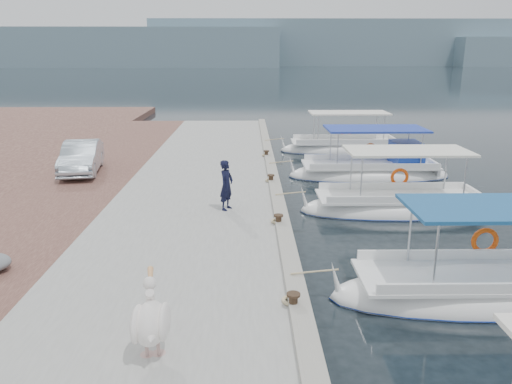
% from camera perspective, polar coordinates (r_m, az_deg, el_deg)
% --- Properties ---
extents(ground, '(400.00, 400.00, 0.00)m').
position_cam_1_polar(ground, '(13.71, 4.40, -7.85)').
color(ground, black).
rests_on(ground, ground).
extents(concrete_quay, '(6.00, 40.00, 0.50)m').
position_cam_1_polar(concrete_quay, '(18.36, -6.37, -0.91)').
color(concrete_quay, gray).
rests_on(concrete_quay, ground).
extents(quay_curb, '(0.44, 40.00, 0.12)m').
position_cam_1_polar(quay_curb, '(18.21, 2.34, 0.06)').
color(quay_curb, gray).
rests_on(quay_curb, concrete_quay).
extents(cobblestone_strip, '(4.00, 40.00, 0.50)m').
position_cam_1_polar(cobblestone_strip, '(19.48, -21.18, -0.92)').
color(cobblestone_strip, brown).
rests_on(cobblestone_strip, ground).
extents(distant_hills, '(330.00, 60.00, 18.00)m').
position_cam_1_polar(distant_hills, '(216.23, 7.59, 16.14)').
color(distant_hills, slate).
rests_on(distant_hills, ground).
extents(fishing_caique_b, '(7.37, 2.28, 2.83)m').
position_cam_1_polar(fishing_caique_b, '(12.85, 25.04, -10.45)').
color(fishing_caique_b, white).
rests_on(fishing_caique_b, ground).
extents(fishing_caique_c, '(6.98, 2.27, 2.83)m').
position_cam_1_polar(fishing_caique_c, '(18.41, 15.93, -1.79)').
color(fishing_caique_c, white).
rests_on(fishing_caique_c, ground).
extents(fishing_caique_d, '(7.30, 2.54, 2.83)m').
position_cam_1_polar(fishing_caique_d, '(23.24, 13.03, 2.17)').
color(fishing_caique_d, white).
rests_on(fishing_caique_d, ground).
extents(fishing_caique_e, '(7.29, 2.30, 2.83)m').
position_cam_1_polar(fishing_caique_e, '(28.99, 10.02, 4.84)').
color(fishing_caique_e, white).
rests_on(fishing_caique_e, ground).
extents(mooring_bollards, '(0.28, 20.28, 0.33)m').
position_cam_1_polar(mooring_bollards, '(14.83, 2.59, -3.09)').
color(mooring_bollards, black).
rests_on(mooring_bollards, concrete_quay).
extents(pelican, '(0.69, 1.62, 1.25)m').
position_cam_1_polar(pelican, '(8.78, -11.92, -14.17)').
color(pelican, tan).
rests_on(pelican, concrete_quay).
extents(fisherman, '(0.61, 0.71, 1.64)m').
position_cam_1_polar(fisherman, '(16.15, -3.40, 0.79)').
color(fisherman, black).
rests_on(fisherman, concrete_quay).
extents(parked_car, '(2.03, 4.20, 1.33)m').
position_cam_1_polar(parked_car, '(22.47, -19.33, 3.77)').
color(parked_car, '#B0BEC9').
rests_on(parked_car, cobblestone_strip).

